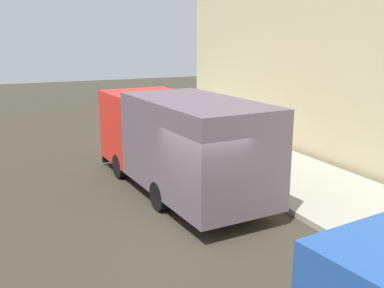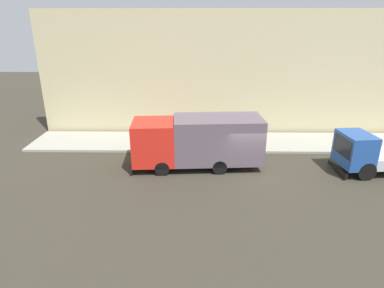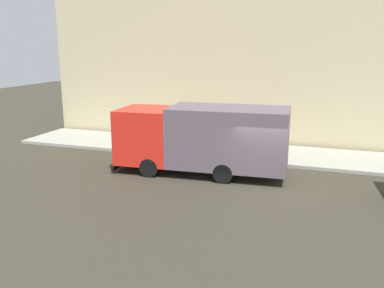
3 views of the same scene
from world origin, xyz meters
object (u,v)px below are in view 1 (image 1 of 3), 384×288
Objects in this scene: large_utility_truck at (177,139)px; pedestrian_walking at (208,127)px; street_sign_post at (270,143)px; traffic_cone_orange at (196,140)px.

large_utility_truck reaches higher than pedestrian_walking.
large_utility_truck reaches higher than street_sign_post.
pedestrian_walking is 3.07× the size of traffic_cone_orange.
traffic_cone_orange is at bearing -37.78° from pedestrian_walking.
street_sign_post reaches higher than pedestrian_walking.
traffic_cone_orange is (-0.33, 0.54, -0.66)m from pedestrian_walking.
large_utility_truck reaches higher than traffic_cone_orange.
large_utility_truck is 2.84m from street_sign_post.
traffic_cone_orange is 5.90m from street_sign_post.
pedestrian_walking is 0.71× the size of street_sign_post.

